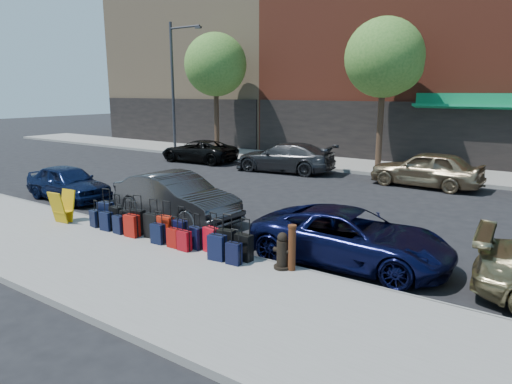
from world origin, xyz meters
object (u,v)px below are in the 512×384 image
Objects in this scene: tree_center at (387,60)px; display_rack at (63,207)px; car_far_2 at (426,169)px; car_far_0 at (199,151)px; tree_left at (217,66)px; streetlight at (175,80)px; bollard at (292,247)px; car_far_1 at (285,157)px; car_near_2 at (351,237)px; car_near_1 at (176,197)px; car_near_0 at (68,183)px; fire_hydrant at (282,252)px; suitcase_front_5 at (166,228)px.

display_rack is (-4.35, -14.84, -4.80)m from tree_center.
display_rack is 14.09m from car_far_2.
display_rack is 0.21× the size of car_far_0.
streetlight is (-2.94, -0.70, -0.75)m from tree_left.
bollard is at bearing -46.28° from tree_left.
car_far_0 is (3.87, -2.25, -4.04)m from streetlight.
car_far_2 reaches higher than car_far_0.
streetlight is 1.59× the size of car_far_1.
car_far_0 is 1.00× the size of car_far_2.
car_near_2 is at bearing 31.06° from car_far_1.
tree_left is 19.76m from car_near_2.
tree_left is 15.67m from car_near_1.
car_far_2 is (10.24, 9.92, 0.12)m from car_near_0.
car_near_2 is (0.73, 1.46, -0.03)m from bollard.
bollard is at bearing 3.30° from fire_hydrant.
fire_hydrant is 10.31m from car_near_0.
tree_center reaches higher than car_far_1.
car_far_2 reaches higher than suitcase_front_5.
car_far_2 reaches higher than display_rack.
car_near_2 is at bearing -73.32° from tree_center.
tree_center is 7.16× the size of bollard.
tree_left is at bearing 133.72° from bollard.
car_near_1 is 0.99× the size of car_far_0.
car_far_1 is (9.59, -2.29, -3.93)m from streetlight.
car_near_1 is at bearing 160.86° from bollard.
tree_left is 1.00× the size of tree_center.
streetlight is (-13.44, -0.70, -0.75)m from tree_center.
car_far_2 is at bearing -43.56° from tree_center.
car_near_1 is 0.96× the size of car_near_2.
fire_hydrant is 0.18× the size of car_near_2.
streetlight is 14.04m from car_near_0.
tree_center is 13.48m from streetlight.
suitcase_front_5 reaches higher than bollard.
car_far_0 is at bearing -97.57° from car_far_1.
bollard is at bearing 3.19° from car_far_2.
car_near_1 reaches higher than car_far_0.
fire_hydrant is 0.18× the size of car_near_1.
car_near_0 is at bearing 86.94° from car_near_2.
car_far_0 is at bearing 15.40° from car_near_0.
suitcase_front_5 is 1.03× the size of bollard.
bollard is at bearing -39.26° from streetlight.
car_near_2 is at bearing 7.97° from display_rack.
car_far_0 is 5.72m from car_far_1.
tree_left reaches higher than car_far_2.
tree_center is 15.29m from bollard.
car_far_2 reaches higher than car_far_1.
suitcase_front_5 is 11.78m from car_far_1.
tree_left is 1.62× the size of car_far_2.
car_far_1 is at bearing -17.28° from car_near_0.
tree_center reaches higher than display_rack.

